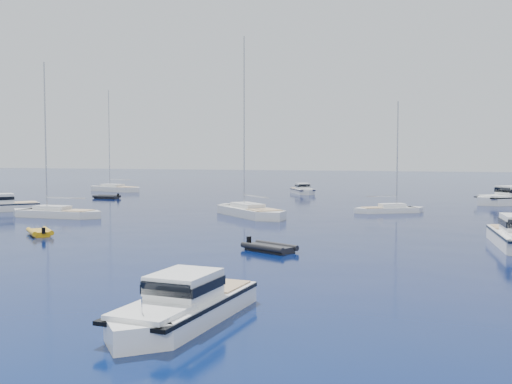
# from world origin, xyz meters

# --- Properties ---
(ground) EXTENTS (400.00, 400.00, 0.00)m
(ground) POSITION_xyz_m (0.00, 0.00, 0.00)
(ground) COLOR #081C4F
(ground) RESTS_ON ground
(motor_cruiser_near) EXTENTS (3.03, 8.68, 2.25)m
(motor_cruiser_near) POSITION_xyz_m (13.07, -15.38, 0.00)
(motor_cruiser_near) COLOR white
(motor_cruiser_near) RESTS_ON ground
(motor_cruiser_distant) EXTENTS (10.42, 9.76, 2.87)m
(motor_cruiser_distant) POSITION_xyz_m (27.78, 44.54, 0.00)
(motor_cruiser_distant) COLOR white
(motor_cruiser_distant) RESTS_ON ground
(motor_cruiser_horizon) EXTENTS (6.08, 8.14, 2.09)m
(motor_cruiser_horizon) POSITION_xyz_m (-1.52, 56.10, 0.00)
(motor_cruiser_horizon) COLOR silver
(motor_cruiser_horizon) RESTS_ON ground
(sailboat_mid_r) EXTENTS (11.30, 10.95, 18.37)m
(sailboat_mid_r) POSITION_xyz_m (2.52, 20.70, 0.00)
(sailboat_mid_r) COLOR silver
(sailboat_mid_r) RESTS_ON ground
(sailboat_mid_l) EXTENTS (10.53, 2.84, 15.44)m
(sailboat_mid_l) POSITION_xyz_m (-14.77, 13.48, 0.00)
(sailboat_mid_l) COLOR silver
(sailboat_mid_l) RESTS_ON ground
(sailboat_centre) EXTENTS (8.05, 6.11, 11.99)m
(sailboat_centre) POSITION_xyz_m (15.04, 28.82, 0.00)
(sailboat_centre) COLOR white
(sailboat_centre) RESTS_ON ground
(sailboat_far_l) EXTENTS (12.33, 6.03, 17.54)m
(sailboat_far_l) POSITION_xyz_m (-32.87, 51.92, 0.00)
(sailboat_far_l) COLOR silver
(sailboat_far_l) RESTS_ON ground
(tender_yellow) EXTENTS (3.62, 3.51, 0.95)m
(tender_yellow) POSITION_xyz_m (-7.42, 2.14, 0.00)
(tender_yellow) COLOR #E3A10D
(tender_yellow) RESTS_ON ground
(tender_grey_near) EXTENTS (4.13, 3.35, 0.95)m
(tender_grey_near) POSITION_xyz_m (11.06, 0.74, 0.00)
(tender_grey_near) COLOR black
(tender_grey_near) RESTS_ON ground
(tender_grey_far) EXTENTS (3.81, 2.14, 0.95)m
(tender_grey_far) POSITION_xyz_m (-24.48, 36.79, 0.00)
(tender_grey_far) COLOR black
(tender_grey_far) RESTS_ON ground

